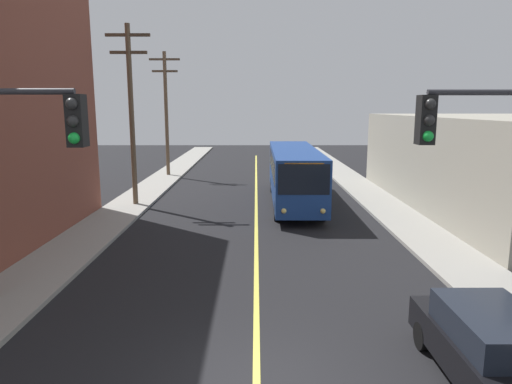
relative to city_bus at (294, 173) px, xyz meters
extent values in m
cube|color=gray|center=(-9.45, -7.98, -1.74)|extent=(2.50, 90.00, 0.15)
cube|color=gray|center=(5.05, -7.98, -1.74)|extent=(2.50, 90.00, 0.15)
cube|color=#D8CC4C|center=(-2.20, -2.98, -1.81)|extent=(0.16, 60.00, 0.01)
cube|color=black|center=(-10.74, -10.98, -0.22)|extent=(0.06, 12.85, 1.30)
cube|color=black|center=(-10.74, -10.98, 2.98)|extent=(0.06, 12.85, 1.30)
cube|color=black|center=(6.34, -1.54, -0.22)|extent=(0.06, 14.15, 1.30)
cube|color=navy|center=(0.00, 0.01, 0.01)|extent=(2.65, 12.02, 2.75)
cube|color=black|center=(-0.05, -5.97, 0.53)|extent=(2.35, 0.10, 1.40)
cube|color=black|center=(0.05, 5.99, 0.63)|extent=(2.30, 0.10, 1.10)
cube|color=black|center=(-1.25, 0.02, 0.53)|extent=(0.14, 10.20, 1.10)
cube|color=black|center=(1.26, 0.00, 0.53)|extent=(0.14, 10.20, 1.10)
cube|color=orange|center=(-0.05, -5.96, 1.13)|extent=(1.79, 0.07, 0.30)
sphere|color=#F9D872|center=(-0.94, -6.00, -0.92)|extent=(0.24, 0.24, 0.24)
sphere|color=#F9D872|center=(0.84, -6.01, -0.92)|extent=(0.24, 0.24, 0.24)
cylinder|color=black|center=(-1.16, -4.18, -1.32)|extent=(0.31, 1.00, 1.00)
cylinder|color=black|center=(1.09, -4.20, -1.32)|extent=(0.31, 1.00, 1.00)
cylinder|color=black|center=(-1.10, 3.52, -1.32)|extent=(0.31, 1.00, 1.00)
cylinder|color=black|center=(1.15, 3.50, -1.32)|extent=(0.31, 1.00, 1.00)
cube|color=black|center=(2.47, -18.03, -1.15)|extent=(1.83, 4.41, 0.70)
cube|color=black|center=(2.47, -18.03, -0.50)|extent=(1.63, 2.47, 0.60)
cylinder|color=black|center=(1.66, -16.53, -1.50)|extent=(0.22, 0.64, 0.64)
cylinder|color=black|center=(3.26, -16.53, -1.50)|extent=(0.22, 0.64, 0.64)
cylinder|color=brown|center=(-9.08, -0.78, 3.24)|extent=(0.28, 0.28, 9.81)
cube|color=#4C3D2D|center=(-9.08, -0.78, 7.54)|extent=(2.40, 0.16, 0.16)
cube|color=#4C3D2D|center=(-9.08, -0.78, 6.64)|extent=(2.00, 0.16, 0.16)
cylinder|color=brown|center=(-9.37, 10.66, 3.18)|extent=(0.28, 0.28, 9.69)
cube|color=#4C3D2D|center=(-9.37, 10.66, 7.43)|extent=(2.40, 0.16, 0.16)
cube|color=#4C3D2D|center=(-9.37, 10.66, 6.53)|extent=(2.00, 0.16, 0.16)
cube|color=black|center=(-5.65, -17.51, 3.48)|extent=(0.32, 0.36, 1.00)
sphere|color=#2D2D2D|center=(-5.65, -17.70, 3.80)|extent=(0.22, 0.22, 0.22)
sphere|color=#2D2D2D|center=(-5.65, -17.70, 3.48)|extent=(0.22, 0.22, 0.22)
sphere|color=green|center=(-5.65, -17.70, 3.16)|extent=(0.22, 0.22, 0.22)
cube|color=black|center=(1.25, -16.95, 3.48)|extent=(0.32, 0.36, 1.00)
sphere|color=#2D2D2D|center=(1.25, -17.14, 3.80)|extent=(0.22, 0.22, 0.22)
sphere|color=#2D2D2D|center=(1.25, -17.14, 3.48)|extent=(0.22, 0.22, 0.22)
sphere|color=green|center=(1.25, -17.14, 3.16)|extent=(0.22, 0.22, 0.22)
camera|label=1|loc=(-2.21, -26.40, 3.74)|focal=32.19mm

